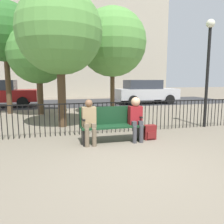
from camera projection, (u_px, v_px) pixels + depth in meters
ground_plane at (136, 167)px, 4.06m from camera, size 80.00×80.00×0.00m
park_bench at (111, 123)px, 5.71m from camera, size 1.61×0.45×0.92m
seated_person_0 at (89, 120)px, 5.40m from camera, size 0.34×0.39×1.14m
seated_person_1 at (136, 116)px, 5.72m from camera, size 0.34×0.39×1.17m
backpack at (150, 132)px, 5.96m from camera, size 0.33×0.23×0.40m
fence_railing at (103, 115)px, 6.61m from camera, size 9.01×0.03×0.95m
tree_0 at (60, 32)px, 7.18m from camera, size 2.83×2.83×4.61m
tree_1 at (38, 54)px, 9.93m from camera, size 2.75×2.75×4.19m
tree_2 at (5, 32)px, 10.06m from camera, size 2.77×2.77×5.22m
tree_3 at (112, 43)px, 9.94m from camera, size 3.09×3.09×4.85m
lamp_post at (208, 57)px, 7.27m from camera, size 0.28×0.28×3.58m
street_surface at (74, 103)px, 15.51m from camera, size 24.00×6.00×0.01m
parked_car_0 at (145, 91)px, 15.00m from camera, size 4.20×1.94×1.62m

